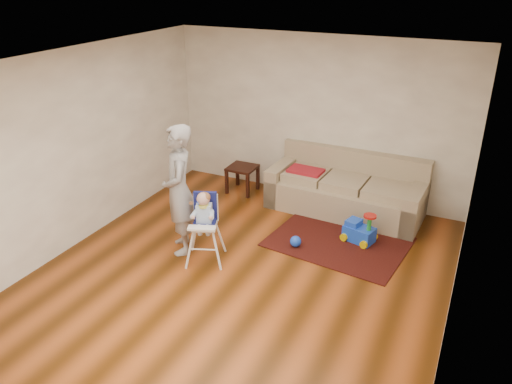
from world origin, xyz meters
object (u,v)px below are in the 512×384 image
at_px(sofa, 346,185).
at_px(high_chair, 205,228).
at_px(ride_on_toy, 360,226).
at_px(toy_ball, 296,241).
at_px(adult, 179,190).
at_px(side_table, 242,179).

bearing_deg(sofa, high_chair, -117.05).
distance_m(ride_on_toy, toy_ball, 0.95).
relative_size(sofa, toy_ball, 15.37).
relative_size(sofa, adult, 1.36).
bearing_deg(toy_ball, ride_on_toy, 35.65).
xyz_separation_m(sofa, ride_on_toy, (0.47, -0.84, -0.22)).
xyz_separation_m(side_table, high_chair, (0.57, -2.21, 0.25)).
xyz_separation_m(sofa, toy_ball, (-0.29, -1.39, -0.37)).
bearing_deg(side_table, toy_ball, -41.94).
bearing_deg(ride_on_toy, high_chair, -127.01).
height_order(ride_on_toy, toy_ball, ride_on_toy).
xyz_separation_m(sofa, high_chair, (-1.27, -2.22, 0.02)).
xyz_separation_m(high_chair, adult, (-0.44, 0.11, 0.42)).
xyz_separation_m(toy_ball, high_chair, (-0.98, -0.82, 0.39)).
distance_m(sofa, high_chair, 2.55).
bearing_deg(adult, ride_on_toy, 84.47).
bearing_deg(ride_on_toy, toy_ball, -129.57).
relative_size(ride_on_toy, toy_ball, 2.88).
xyz_separation_m(ride_on_toy, toy_ball, (-0.76, -0.55, -0.15)).
distance_m(sofa, ride_on_toy, 0.99).
height_order(sofa, ride_on_toy, sofa).
xyz_separation_m(sofa, adult, (-1.71, -2.11, 0.44)).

